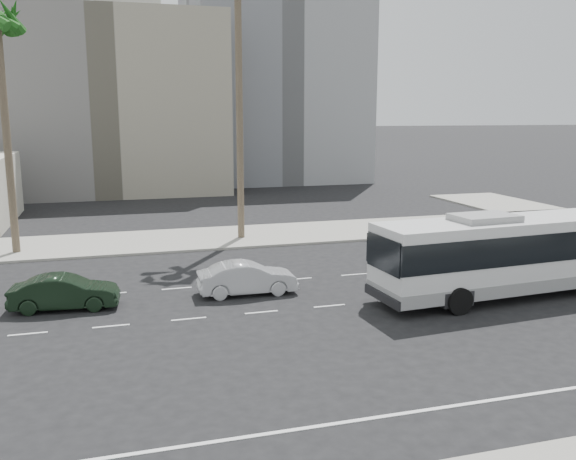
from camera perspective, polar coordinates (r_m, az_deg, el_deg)
name	(u,v)px	position (r m, az deg, el deg)	size (l,w,h in m)	color
ground	(393,300)	(27.39, 9.85, -6.52)	(700.00, 700.00, 0.00)	black
sidewalk_north	(293,233)	(41.41, 0.44, -0.31)	(120.00, 7.00, 0.15)	gray
midrise_beige_west	(105,105)	(68.42, -16.84, 11.17)	(24.00, 18.00, 18.00)	slate
midrise_gray_center	(270,74)	(78.09, -1.67, 14.47)	(20.00, 20.00, 26.00)	slate
civic_tower	(128,39)	(275.30, -14.78, 16.95)	(42.00, 42.00, 129.00)	beige
highrise_right	(248,47)	(261.06, -3.78, 16.78)	(26.00, 26.00, 70.00)	#52545B
highrise_far	(286,66)	(295.76, -0.17, 15.13)	(22.00, 22.00, 60.00)	#52545B
city_bus	(514,252)	(29.06, 20.43, -1.95)	(13.44, 3.91, 3.81)	silver
car_a	(247,278)	(27.78, -3.85, -4.53)	(4.50, 1.57, 1.48)	#B4B4B7
car_b	(65,292)	(27.31, -20.23, -5.51)	(4.40, 1.53, 1.45)	black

